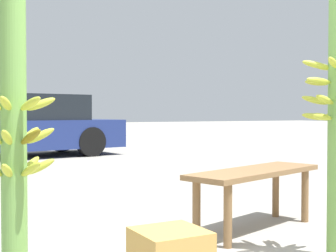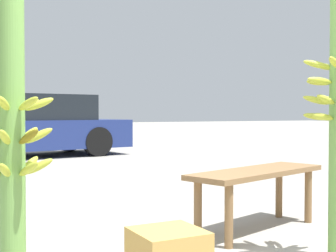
# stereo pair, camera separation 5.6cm
# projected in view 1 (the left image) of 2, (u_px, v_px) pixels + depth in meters

# --- Properties ---
(banana_stalk_left) EXTENTS (0.40, 0.39, 1.48)m
(banana_stalk_left) POSITION_uv_depth(u_px,v_px,m) (14.00, 149.00, 2.23)
(banana_stalk_left) COLOR #6B9E47
(banana_stalk_left) RESTS_ON ground_plane
(market_bench) EXTENTS (1.37, 0.76, 0.48)m
(market_bench) POSITION_uv_depth(u_px,v_px,m) (255.00, 179.00, 3.68)
(market_bench) COLOR olive
(market_bench) RESTS_ON ground_plane
(parked_car) EXTENTS (4.53, 2.25, 1.31)m
(parked_car) POSITION_uv_depth(u_px,v_px,m) (18.00, 127.00, 9.76)
(parked_car) COLOR navy
(parked_car) RESTS_ON ground_plane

